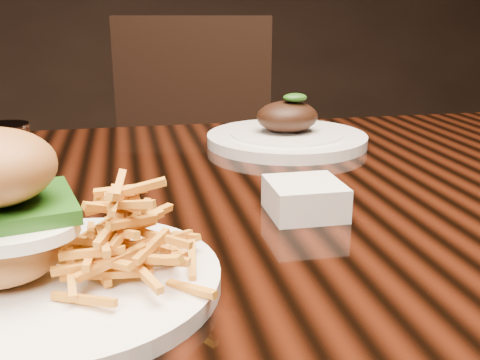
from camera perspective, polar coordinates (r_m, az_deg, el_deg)
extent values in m
cube|color=black|center=(0.71, -1.08, -3.12)|extent=(1.60, 0.90, 0.04)
cylinder|color=white|center=(0.50, -17.22, -9.90)|extent=(0.26, 0.26, 0.01)
ellipsoid|color=#A05D33|center=(0.50, -22.96, -6.92)|extent=(0.10, 0.10, 0.04)
ellipsoid|color=white|center=(0.47, -22.41, -4.71)|extent=(0.11, 0.09, 0.01)
ellipsoid|color=orange|center=(0.46, -20.21, -4.40)|extent=(0.02, 0.02, 0.01)
cube|color=white|center=(0.64, 6.59, -1.84)|extent=(0.09, 0.09, 0.04)
cylinder|color=white|center=(0.80, -22.46, 2.42)|extent=(0.06, 0.06, 0.08)
cylinder|color=white|center=(0.97, 4.76, 4.15)|extent=(0.27, 0.27, 0.02)
cylinder|color=white|center=(0.97, 4.77, 4.27)|extent=(0.20, 0.20, 0.02)
ellipsoid|color=black|center=(0.96, 4.82, 6.43)|extent=(0.11, 0.09, 0.05)
ellipsoid|color=#265B16|center=(0.95, 5.61, 8.34)|extent=(0.04, 0.03, 0.01)
cube|color=black|center=(1.56, -5.18, -2.57)|extent=(0.55, 0.55, 0.06)
cube|color=black|center=(1.70, -4.73, 7.84)|extent=(0.46, 0.15, 0.50)
cylinder|color=black|center=(1.51, -13.02, -13.00)|extent=(0.04, 0.04, 0.45)
cylinder|color=black|center=(1.48, 1.90, -13.39)|extent=(0.04, 0.04, 0.45)
cylinder|color=black|center=(1.84, -10.35, -7.08)|extent=(0.04, 0.04, 0.45)
cylinder|color=black|center=(1.81, 1.63, -7.24)|extent=(0.04, 0.04, 0.45)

